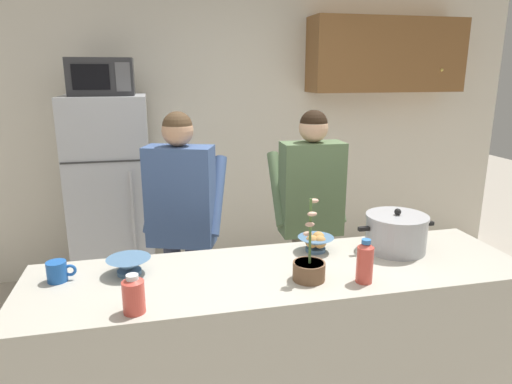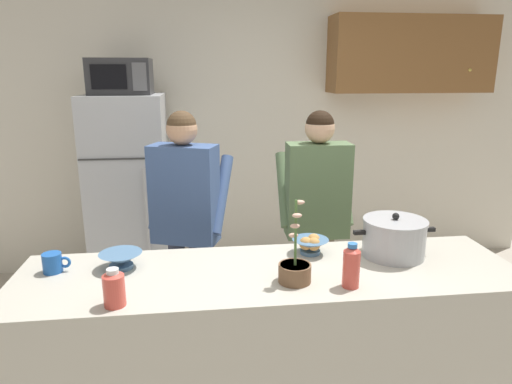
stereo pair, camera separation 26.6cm
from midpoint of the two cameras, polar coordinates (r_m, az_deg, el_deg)
name	(u,v)px [view 2 (the right image)]	position (r m, az deg, el deg)	size (l,w,h in m)	color
back_wall_unit	(259,121)	(4.33, 2.14, 8.90)	(6.00, 0.48, 2.60)	silver
kitchen_island	(269,354)	(2.46, 4.97, -19.63)	(2.43, 0.68, 0.92)	#BCB7A8
refrigerator	(130,194)	(3.99, -13.70, -0.32)	(0.64, 0.68, 1.67)	#B7BABF
microwave	(121,77)	(3.84, -14.64, 13.80)	(0.48, 0.37, 0.28)	#2D2D30
person_near_pot	(186,208)	(2.92, -6.24, -2.01)	(0.59, 0.54, 1.63)	#33384C
person_by_sink	(317,203)	(3.06, 10.10, -1.44)	(0.50, 0.42, 1.62)	#726656
cooking_pot	(394,238)	(2.51, 19.85, -5.44)	(0.44, 0.33, 0.23)	#ADAFB5
coffee_mug	(53,263)	(2.35, -21.14, -8.33)	(0.13, 0.09, 0.10)	#1E59B2
bread_bowl	(311,244)	(2.44, 9.98, -6.54)	(0.19, 0.19, 0.10)	#4C7299
empty_bowl	(121,259)	(2.30, -13.39, -8.26)	(0.21, 0.21, 0.08)	#4C7299
bottle_near_edge	(351,266)	(2.11, 15.47, -8.96)	(0.08, 0.08, 0.21)	#D84C3F
bottle_mid_counter	(114,288)	(1.94, -13.59, -11.64)	(0.09, 0.09, 0.16)	#D84C3F
potted_orchid	(295,269)	(2.12, 8.53, -9.62)	(0.15, 0.15, 0.39)	brown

